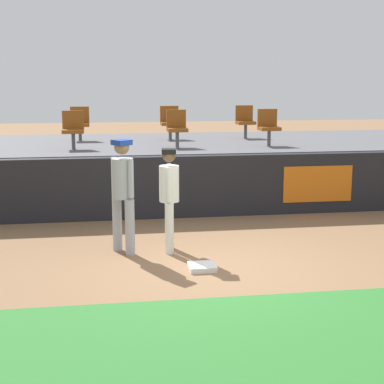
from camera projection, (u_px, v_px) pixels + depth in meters
The scene contains 13 objects.
ground_plane at pixel (217, 270), 8.96m from camera, with size 60.00×60.00×0.00m, color #846042.
grass_foreground_strip at pixel (262, 342), 6.51m from camera, with size 18.00×2.80×0.01m, color #2D722D.
first_base at pixel (202, 267), 8.97m from camera, with size 0.40×0.40×0.08m, color white.
player_fielder_home at pixel (169, 193), 9.77m from camera, with size 0.37×0.53×1.71m.
player_runner_visitor at pixel (123, 188), 9.65m from camera, with size 0.50×0.50×1.87m.
field_wall at pixel (185, 187), 12.25m from camera, with size 18.00×0.26×1.27m.
bleacher_platform at pixel (169, 168), 14.74m from camera, with size 18.00×4.80×1.28m, color #59595E.
seat_back_center at pixel (170, 121), 15.19m from camera, with size 0.47×0.44×0.84m.
seat_back_right at pixel (245, 120), 15.49m from camera, with size 0.46×0.44×0.84m.
seat_front_right at pixel (268, 125), 13.76m from camera, with size 0.46×0.44×0.84m.
seat_back_left at pixel (80, 122), 14.85m from camera, with size 0.46×0.44×0.84m.
seat_front_left at pixel (73, 128), 13.09m from camera, with size 0.47×0.44×0.84m.
seat_front_center at pixel (177, 126), 13.44m from camera, with size 0.44×0.44×0.84m.
Camera 1 is at (-1.69, -8.41, 2.85)m, focal length 55.81 mm.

